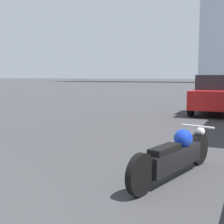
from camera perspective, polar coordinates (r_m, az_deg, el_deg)
The scene contains 2 objects.
motorcycle at distance 5.26m, azimuth 11.56°, elevation -7.65°, with size 0.89×2.55×0.76m.
parked_car_red at distance 14.38m, azimuth 18.46°, elevation 3.01°, with size 1.92×3.96×1.71m.
Camera 1 is at (4.49, -0.59, 1.65)m, focal length 50.00 mm.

